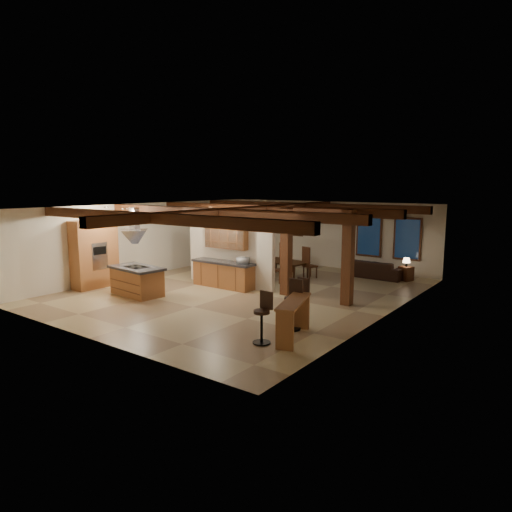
# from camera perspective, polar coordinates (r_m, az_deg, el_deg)

# --- Properties ---
(ground) EXTENTS (12.00, 12.00, 0.00)m
(ground) POSITION_cam_1_polar(r_m,az_deg,el_deg) (15.70, -1.56, -4.45)
(ground) COLOR tan
(ground) RESTS_ON ground
(room_walls) EXTENTS (12.00, 12.00, 12.00)m
(room_walls) POSITION_cam_1_polar(r_m,az_deg,el_deg) (15.38, -1.58, 2.01)
(room_walls) COLOR silver
(room_walls) RESTS_ON ground
(ceiling_beams) EXTENTS (10.00, 12.00, 0.28)m
(ceiling_beams) POSITION_cam_1_polar(r_m,az_deg,el_deg) (15.30, -1.60, 5.66)
(ceiling_beams) COLOR #3D1C0F
(ceiling_beams) RESTS_ON room_walls
(timber_posts) EXTENTS (2.50, 0.30, 2.90)m
(timber_posts) POSITION_cam_1_polar(r_m,az_deg,el_deg) (14.43, 7.51, 1.41)
(timber_posts) COLOR #3D1C0F
(timber_posts) RESTS_ON ground
(partition_wall) EXTENTS (3.80, 0.18, 2.20)m
(partition_wall) POSITION_cam_1_polar(r_m,az_deg,el_deg) (16.48, -3.25, 0.08)
(partition_wall) COLOR silver
(partition_wall) RESTS_ON ground
(pantry_cabinet) EXTENTS (0.67, 1.60, 2.40)m
(pantry_cabinet) POSITION_cam_1_polar(r_m,az_deg,el_deg) (17.11, -19.55, 0.24)
(pantry_cabinet) COLOR #93572F
(pantry_cabinet) RESTS_ON ground
(back_counter) EXTENTS (2.50, 0.66, 0.94)m
(back_counter) POSITION_cam_1_polar(r_m,az_deg,el_deg) (16.30, -4.10, -2.26)
(back_counter) COLOR #93572F
(back_counter) RESTS_ON ground
(upper_display_cabinet) EXTENTS (1.80, 0.36, 0.95)m
(upper_display_cabinet) POSITION_cam_1_polar(r_m,az_deg,el_deg) (16.24, -3.70, 2.61)
(upper_display_cabinet) COLOR #93572F
(upper_display_cabinet) RESTS_ON partition_wall
(range_hood) EXTENTS (1.10, 1.10, 1.40)m
(range_hood) POSITION_cam_1_polar(r_m,az_deg,el_deg) (15.41, -14.85, 1.74)
(range_hood) COLOR silver
(range_hood) RESTS_ON room_walls
(back_windows) EXTENTS (2.70, 0.07, 1.70)m
(back_windows) POSITION_cam_1_polar(r_m,az_deg,el_deg) (19.26, 16.13, 2.23)
(back_windows) COLOR #3D1C0F
(back_windows) RESTS_ON room_walls
(framed_art) EXTENTS (0.65, 0.05, 0.85)m
(framed_art) POSITION_cam_1_polar(r_m,az_deg,el_deg) (21.11, 5.14, 3.65)
(framed_art) COLOR #3D1C0F
(framed_art) RESTS_ON room_walls
(recessed_cans) EXTENTS (3.16, 2.46, 0.03)m
(recessed_cans) POSITION_cam_1_polar(r_m,az_deg,el_deg) (15.65, -13.41, 5.90)
(recessed_cans) COLOR silver
(recessed_cans) RESTS_ON room_walls
(kitchen_island) EXTENTS (2.04, 1.23, 0.97)m
(kitchen_island) POSITION_cam_1_polar(r_m,az_deg,el_deg) (15.62, -14.66, -2.99)
(kitchen_island) COLOR #93572F
(kitchen_island) RESTS_ON ground
(dining_table) EXTENTS (1.96, 1.26, 0.65)m
(dining_table) POSITION_cam_1_polar(r_m,az_deg,el_deg) (18.09, 3.51, -1.62)
(dining_table) COLOR #371E0D
(dining_table) RESTS_ON ground
(sofa) EXTENTS (2.32, 0.96, 0.67)m
(sofa) POSITION_cam_1_polar(r_m,az_deg,el_deg) (18.56, 14.53, -1.58)
(sofa) COLOR black
(sofa) RESTS_ON ground
(microwave) EXTENTS (0.47, 0.38, 0.23)m
(microwave) POSITION_cam_1_polar(r_m,az_deg,el_deg) (15.63, -1.61, -0.57)
(microwave) COLOR silver
(microwave) RESTS_ON back_counter
(bar_counter) EXTENTS (0.97, 1.84, 0.94)m
(bar_counter) POSITION_cam_1_polar(r_m,az_deg,el_deg) (10.89, 4.74, -7.09)
(bar_counter) COLOR #93572F
(bar_counter) RESTS_ON ground
(side_table) EXTENTS (0.55, 0.55, 0.54)m
(side_table) POSITION_cam_1_polar(r_m,az_deg,el_deg) (18.32, 18.22, -2.10)
(side_table) COLOR #3D1C0F
(side_table) RESTS_ON ground
(table_lamp) EXTENTS (0.29, 0.29, 0.34)m
(table_lamp) POSITION_cam_1_polar(r_m,az_deg,el_deg) (18.23, 18.30, -0.53)
(table_lamp) COLOR black
(table_lamp) RESTS_ON side_table
(bar_stool_a) EXTENTS (0.42, 0.42, 1.20)m
(bar_stool_a) POSITION_cam_1_polar(r_m,az_deg,el_deg) (10.58, 0.86, -7.69)
(bar_stool_a) COLOR black
(bar_stool_a) RESTS_ON ground
(bar_stool_b) EXTENTS (0.44, 0.44, 1.27)m
(bar_stool_b) POSITION_cam_1_polar(r_m,az_deg,el_deg) (11.58, 4.65, -6.04)
(bar_stool_b) COLOR black
(bar_stool_b) RESTS_ON ground
(bar_stool_c) EXTENTS (0.44, 0.45, 1.26)m
(bar_stool_c) POSITION_cam_1_polar(r_m,az_deg,el_deg) (11.84, 5.51, -5.76)
(bar_stool_c) COLOR black
(bar_stool_c) RESTS_ON ground
(dining_chairs) EXTENTS (2.42, 2.42, 1.25)m
(dining_chairs) POSITION_cam_1_polar(r_m,az_deg,el_deg) (18.03, 3.52, -0.65)
(dining_chairs) COLOR #3D1C0F
(dining_chairs) RESTS_ON ground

